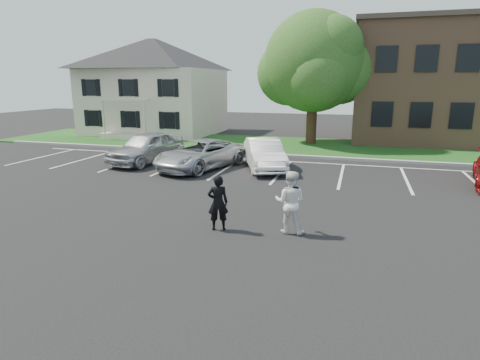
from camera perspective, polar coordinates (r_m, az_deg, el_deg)
name	(u,v)px	position (r m, az deg, el deg)	size (l,w,h in m)	color
ground_plane	(230,229)	(11.89, -1.38, -6.96)	(90.00, 90.00, 0.00)	black
curb	(294,156)	(23.21, 7.76, 3.38)	(40.00, 0.30, 0.15)	gray
grass_strip	(304,146)	(27.13, 9.08, 4.75)	(44.00, 8.00, 0.08)	#184913
stall_lines	(313,170)	(20.08, 10.34, 1.46)	(34.00, 5.36, 0.01)	silver
house	(155,87)	(34.70, -12.06, 12.84)	(10.30, 9.22, 7.60)	beige
tree	(315,64)	(28.18, 10.67, 15.85)	(7.80, 7.20, 8.80)	black
man_black_suit	(218,203)	(11.60, -3.16, -3.26)	(0.60, 0.39, 1.63)	black
man_white_shirt	(290,202)	(11.43, 7.13, -3.14)	(0.88, 0.69, 1.81)	silver
car_silver_west	(146,147)	(21.97, -13.16, 4.55)	(1.95, 4.85, 1.65)	silver
car_silver_minivan	(200,154)	(20.01, -5.72, 3.64)	(2.38, 5.15, 1.43)	#ADB0B6
car_white_sedan	(264,154)	(19.85, 3.48, 3.69)	(1.58, 4.52, 1.49)	white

